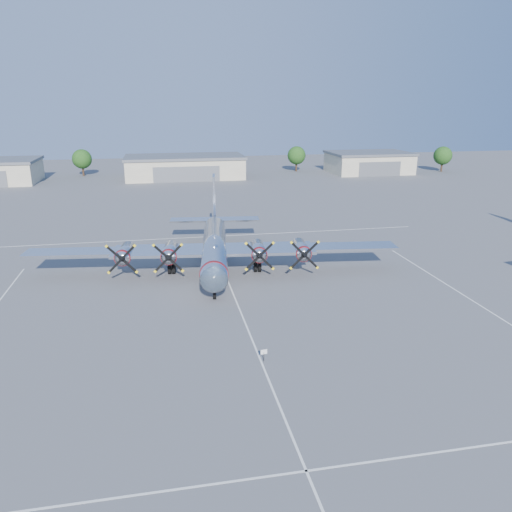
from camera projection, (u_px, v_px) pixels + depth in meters
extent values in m
plane|color=#59595C|center=(238.00, 306.00, 46.08)|extent=(260.00, 260.00, 0.00)
cube|color=silver|center=(248.00, 329.00, 41.39)|extent=(0.15, 40.00, 0.01)
cube|color=silver|center=(485.00, 308.00, 45.44)|extent=(0.15, 40.00, 0.01)
cube|color=silver|center=(306.00, 471.00, 25.46)|extent=(60.00, 0.15, 0.01)
cube|color=silver|center=(210.00, 237.00, 69.50)|extent=(60.00, 0.15, 0.01)
cube|color=#B8AC92|center=(185.00, 168.00, 122.19)|extent=(28.00, 14.00, 4.80)
cube|color=slate|center=(184.00, 157.00, 121.39)|extent=(28.60, 14.60, 0.60)
cube|color=slate|center=(187.00, 174.00, 115.76)|extent=(15.40, 0.20, 3.60)
cube|color=#B8AC92|center=(369.00, 163.00, 131.02)|extent=(20.00, 14.00, 4.80)
cube|color=slate|center=(369.00, 153.00, 130.22)|extent=(20.60, 14.60, 0.60)
cube|color=slate|center=(380.00, 169.00, 124.60)|extent=(11.00, 0.20, 3.60)
cylinder|color=#382619|center=(83.00, 170.00, 125.38)|extent=(0.50, 0.50, 2.80)
sphere|color=#174213|center=(82.00, 159.00, 124.54)|extent=(4.80, 4.80, 4.80)
cylinder|color=#382619|center=(296.00, 166.00, 133.63)|extent=(0.50, 0.50, 2.80)
sphere|color=#174213|center=(297.00, 155.00, 132.79)|extent=(4.80, 4.80, 4.80)
cylinder|color=#382619|center=(442.00, 166.00, 133.13)|extent=(0.50, 0.50, 2.80)
sphere|color=#174213|center=(443.00, 156.00, 132.28)|extent=(4.80, 4.80, 4.80)
cylinder|color=black|center=(264.00, 357.00, 36.09)|extent=(0.05, 0.05, 0.72)
cube|color=white|center=(264.00, 352.00, 35.97)|extent=(0.49, 0.10, 0.36)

